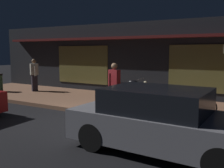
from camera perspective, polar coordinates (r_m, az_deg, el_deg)
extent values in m
plane|color=black|center=(8.53, -9.20, -8.05)|extent=(60.00, 60.00, 0.00)
cube|color=#8C6047|center=(10.93, 0.85, -4.16)|extent=(18.00, 4.00, 0.15)
cube|color=black|center=(13.78, 7.85, 5.37)|extent=(18.00, 2.80, 3.60)
cube|color=brown|center=(14.14, -6.54, 4.22)|extent=(3.20, 0.04, 2.00)
cube|color=brown|center=(11.52, 19.94, 3.15)|extent=(3.20, 0.04, 2.00)
cube|color=#591919|center=(12.28, 4.95, 10.09)|extent=(16.20, 0.50, 0.12)
cylinder|color=black|center=(11.30, 1.31, -1.84)|extent=(0.60, 0.13, 0.60)
cylinder|color=black|center=(10.83, 6.44, -2.29)|extent=(0.60, 0.13, 0.60)
cube|color=black|center=(11.01, 3.83, -0.62)|extent=(1.10, 0.29, 0.36)
ellipsoid|color=black|center=(10.92, 4.55, 0.36)|extent=(0.44, 0.25, 0.20)
sphere|color=#F9EDB7|center=(10.70, 7.32, 0.18)|extent=(0.18, 0.18, 0.18)
cylinder|color=gray|center=(10.76, 6.35, 1.14)|extent=(0.04, 0.55, 0.03)
torus|color=black|center=(8.51, 13.20, -4.86)|extent=(0.64, 0.26, 0.66)
torus|color=black|center=(8.61, 19.89, -4.96)|extent=(0.64, 0.26, 0.66)
cube|color=black|center=(8.50, 16.62, -3.47)|extent=(0.86, 0.34, 0.06)
cube|color=brown|center=(8.43, 14.99, -1.63)|extent=(0.22, 0.14, 0.06)
cylinder|color=black|center=(8.50, 19.52, -1.19)|extent=(0.16, 0.40, 0.02)
cube|color=#28232D|center=(14.16, -16.55, 0.21)|extent=(0.31, 0.34, 0.85)
cube|color=#B2AD9E|center=(14.09, -16.66, 3.10)|extent=(0.38, 0.44, 0.58)
sphere|color=#8C6647|center=(14.07, -16.72, 4.81)|extent=(0.22, 0.22, 0.22)
cylinder|color=#B2AD9E|center=(14.35, -16.90, 2.88)|extent=(0.12, 0.12, 0.52)
cylinder|color=#B2AD9E|center=(13.84, -16.39, 2.75)|extent=(0.12, 0.12, 0.52)
cube|color=#28232D|center=(9.24, 0.50, -3.11)|extent=(0.31, 0.24, 0.85)
cube|color=maroon|center=(9.14, 0.51, 1.31)|extent=(0.41, 0.27, 0.58)
sphere|color=#8C6647|center=(9.11, 0.51, 3.94)|extent=(0.22, 0.22, 0.22)
cylinder|color=maroon|center=(8.95, -0.52, 0.73)|extent=(0.10, 0.10, 0.52)
cylinder|color=maroon|center=(9.35, 1.50, 1.01)|extent=(0.10, 0.10, 0.52)
cylinder|color=black|center=(4.99, 22.67, -15.90)|extent=(0.65, 0.24, 0.64)
cylinder|color=black|center=(7.24, 3.06, -8.10)|extent=(0.65, 0.24, 0.64)
cylinder|color=black|center=(5.98, -4.32, -11.46)|extent=(0.65, 0.24, 0.64)
cube|color=slate|center=(5.95, 10.96, -9.34)|extent=(4.15, 1.88, 0.68)
cube|color=black|center=(5.88, 9.72, -4.01)|extent=(2.24, 1.66, 0.64)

